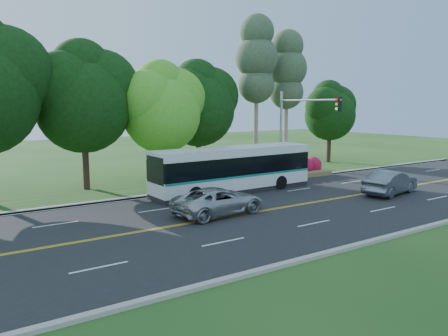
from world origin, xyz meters
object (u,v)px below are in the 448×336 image
traffic_signal (298,122)px  transit_bus (233,170)px  sedan (390,182)px  suv (219,201)px

traffic_signal → transit_bus: (-5.89, -0.04, -3.12)m
traffic_signal → sedan: bearing=-68.8°
transit_bus → sedan: 10.58m
traffic_signal → suv: bearing=-155.0°
traffic_signal → sedan: size_ratio=1.45×
suv → sedan: bearing=-103.6°
traffic_signal → sedan: traffic_signal is taller
sedan → traffic_signal: bearing=10.4°
traffic_signal → transit_bus: bearing=-179.6°
traffic_signal → transit_bus: 6.67m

